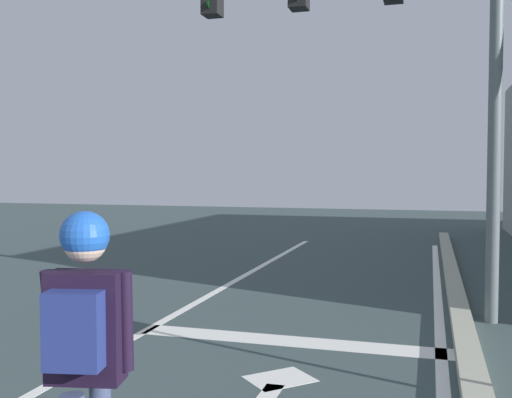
% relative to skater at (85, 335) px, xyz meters
% --- Properties ---
extents(lane_line_center, '(0.12, 20.00, 0.01)m').
position_rel_skater_xyz_m(lane_line_center, '(-1.59, 2.97, -1.08)').
color(lane_line_center, white).
rests_on(lane_line_center, ground).
extents(lane_line_curbside, '(0.12, 20.00, 0.01)m').
position_rel_skater_xyz_m(lane_line_curbside, '(1.70, 2.97, -1.08)').
color(lane_line_curbside, white).
rests_on(lane_line_curbside, ground).
extents(stop_bar, '(3.44, 0.40, 0.01)m').
position_rel_skater_xyz_m(stop_bar, '(0.13, 3.78, -1.08)').
color(stop_bar, white).
rests_on(stop_bar, ground).
extents(lane_arrow_head, '(0.71, 0.71, 0.01)m').
position_rel_skater_xyz_m(lane_arrow_head, '(0.31, 2.61, -1.08)').
color(lane_arrow_head, white).
rests_on(lane_arrow_head, ground).
extents(curb_strip, '(0.24, 24.00, 0.14)m').
position_rel_skater_xyz_m(curb_strip, '(1.95, 2.97, -1.01)').
color(curb_strip, '#A1A38E').
rests_on(curb_strip, ground).
extents(skater, '(0.44, 0.60, 1.59)m').
position_rel_skater_xyz_m(skater, '(0.00, 0.00, 0.00)').
color(skater, '#404B6D').
rests_on(skater, skateboard).
extents(traffic_signal_mast, '(4.95, 0.34, 5.13)m').
position_rel_skater_xyz_m(traffic_signal_mast, '(0.84, 5.28, 2.62)').
color(traffic_signal_mast, slate).
rests_on(traffic_signal_mast, ground).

